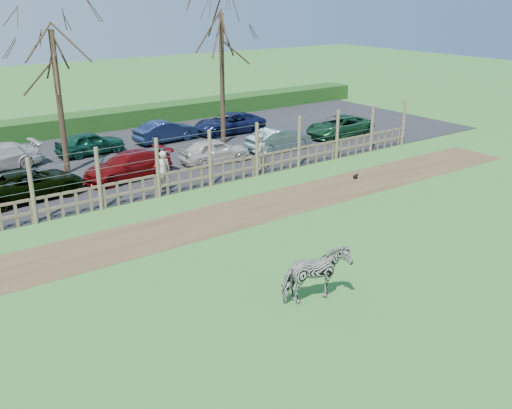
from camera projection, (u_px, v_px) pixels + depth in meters
ground at (277, 267)px, 17.60m from camera, size 120.00×120.00×0.00m
dirt_strip at (202, 222)px, 21.03m from camera, size 34.00×2.80×0.01m
asphalt at (101, 161)px, 28.64m from camera, size 44.00×13.00×0.04m
hedge at (56, 126)px, 33.79m from camera, size 46.00×2.00×1.10m
fence at (158, 178)px, 23.42m from camera, size 30.16×0.16×2.50m
tree_mid at (55, 68)px, 25.10m from camera, size 4.80×4.80×6.83m
tree_right at (222, 48)px, 30.28m from camera, size 4.80×4.80×7.35m
zebra at (316, 275)px, 15.39m from camera, size 1.99×1.18×1.58m
visitor_a at (163, 171)px, 24.12m from camera, size 0.73×0.59×1.72m
visitor_b at (259, 151)px, 27.05m from camera, size 0.93×0.77×1.72m
crow at (355, 176)px, 25.97m from camera, size 0.28×0.21×0.23m
car_2 at (30, 184)px, 23.25m from camera, size 4.49×2.40×1.20m
car_3 at (128, 166)px, 25.73m from camera, size 4.30×2.14×1.20m
car_4 at (215, 151)px, 28.21m from camera, size 3.61×1.65×1.20m
car_5 at (279, 139)px, 30.41m from camera, size 3.64×1.27×1.20m
car_6 at (339, 126)px, 33.38m from camera, size 4.38×2.13×1.20m
car_10 at (90, 143)px, 29.67m from camera, size 3.63×1.71×1.20m
car_11 at (166, 131)px, 32.17m from camera, size 3.74×1.58×1.20m
car_12 at (229, 123)px, 34.19m from camera, size 4.53×2.52×1.20m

